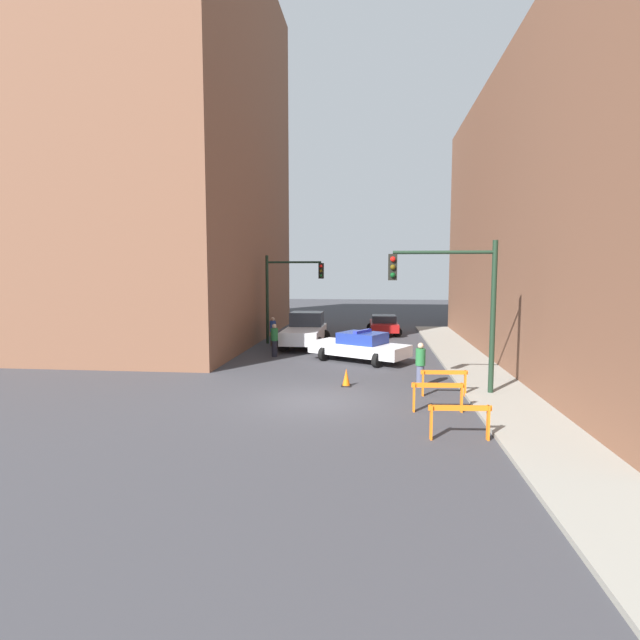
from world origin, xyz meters
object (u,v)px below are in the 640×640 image
at_px(white_truck, 305,330).
at_px(traffic_cone, 346,378).
at_px(traffic_light_near, 458,293).
at_px(pedestrian_corner, 273,331).
at_px(barrier_mid, 438,392).
at_px(barrier_back, 444,378).
at_px(pedestrian_crossing, 274,340).
at_px(barrier_front, 460,416).
at_px(police_car, 360,346).
at_px(parked_car_near, 384,324).
at_px(pedestrian_sidewalk, 420,364).
at_px(traffic_light_far, 286,286).

distance_m(white_truck, traffic_cone, 10.18).
height_order(traffic_light_near, pedestrian_corner, traffic_light_near).
relative_size(barrier_mid, barrier_back, 1.00).
xyz_separation_m(traffic_light_near, pedestrian_corner, (-8.62, 10.56, -2.67)).
distance_m(pedestrian_crossing, barrier_mid, 11.48).
bearing_deg(pedestrian_corner, barrier_front, -45.52).
bearing_deg(police_car, parked_car_near, 22.33).
xyz_separation_m(white_truck, barrier_mid, (5.88, -12.86, -0.29)).
xyz_separation_m(pedestrian_crossing, barrier_mid, (6.91, -9.16, -0.24)).
xyz_separation_m(pedestrian_corner, traffic_cone, (4.77, -9.65, -0.54)).
relative_size(white_truck, barrier_front, 3.38).
bearing_deg(police_car, traffic_light_near, -120.66).
xyz_separation_m(white_truck, pedestrian_corner, (-1.85, -0.09, -0.04)).
distance_m(traffic_light_near, pedestrian_crossing, 10.78).
bearing_deg(pedestrian_crossing, pedestrian_sidewalk, -38.87).
relative_size(pedestrian_sidewalk, barrier_mid, 1.04).
bearing_deg(traffic_light_near, barrier_front, -97.88).
height_order(parked_car_near, traffic_cone, parked_car_near).
bearing_deg(pedestrian_corner, barrier_mid, -41.87).
height_order(police_car, barrier_mid, police_car).
relative_size(barrier_mid, traffic_cone, 2.44).
height_order(traffic_light_far, traffic_cone, traffic_light_far).
xyz_separation_m(barrier_front, barrier_back, (0.22, 4.51, 0.00)).
xyz_separation_m(traffic_light_near, barrier_mid, (-0.89, -2.21, -2.91)).
distance_m(police_car, pedestrian_corner, 6.79).
xyz_separation_m(pedestrian_sidewalk, barrier_mid, (0.23, -3.27, -0.24)).
xyz_separation_m(police_car, barrier_back, (3.07, -6.31, -0.11)).
relative_size(white_truck, pedestrian_corner, 3.25).
height_order(parked_car_near, barrier_front, parked_car_near).
bearing_deg(traffic_light_near, barrier_mid, -111.97).
distance_m(barrier_front, traffic_cone, 6.48).
distance_m(pedestrian_corner, pedestrian_sidewalk, 12.10).
bearing_deg(police_car, pedestrian_corner, 78.35).
distance_m(traffic_light_far, pedestrian_crossing, 5.19).
distance_m(barrier_front, barrier_back, 4.52).
bearing_deg(barrier_front, traffic_cone, 119.63).
bearing_deg(parked_car_near, traffic_light_near, -84.24).
bearing_deg(pedestrian_crossing, traffic_cone, -54.31).
height_order(pedestrian_crossing, pedestrian_sidewalk, same).
bearing_deg(barrier_mid, traffic_light_near, 68.03).
relative_size(traffic_light_near, barrier_back, 3.25).
distance_m(pedestrian_sidewalk, barrier_front, 5.81).
relative_size(pedestrian_corner, barrier_front, 1.04).
bearing_deg(traffic_light_near, barrier_back, -154.13).
distance_m(traffic_light_near, police_car, 7.57).
relative_size(pedestrian_crossing, pedestrian_corner, 1.00).
xyz_separation_m(pedestrian_crossing, pedestrian_sidewalk, (6.67, -5.89, 0.00)).
bearing_deg(police_car, pedestrian_sidewalk, -125.29).
height_order(traffic_light_far, pedestrian_corner, traffic_light_far).
height_order(traffic_light_near, barrier_back, traffic_light_near).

